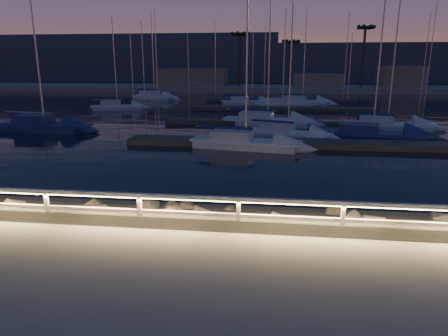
{
  "coord_description": "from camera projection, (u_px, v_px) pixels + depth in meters",
  "views": [
    {
      "loc": [
        -1.08,
        -10.99,
        4.81
      ],
      "look_at": [
        -2.91,
        4.0,
        0.88
      ],
      "focal_mm": 32.0,
      "sensor_mm": 36.0,
      "label": 1
    }
  ],
  "objects": [
    {
      "name": "far_shore",
      "position": [
        278.0,
        87.0,
        82.71
      ],
      "size": [
        160.0,
        14.0,
        5.2
      ],
      "color": "gray",
      "rests_on": "ground"
    },
    {
      "name": "guard_rail",
      "position": [
        305.0,
        209.0,
        11.45
      ],
      "size": [
        44.11,
        0.12,
        1.06
      ],
      "color": "white",
      "rests_on": "ground"
    },
    {
      "name": "sailboat_c",
      "position": [
        265.0,
        120.0,
        36.66
      ],
      "size": [
        8.39,
        3.8,
        13.76
      ],
      "rotation": [
        0.0,
        0.0,
        -0.18
      ],
      "color": "silver",
      "rests_on": "ground"
    },
    {
      "name": "distant_hills",
      "position": [
        215.0,
        64.0,
        141.45
      ],
      "size": [
        230.0,
        37.5,
        18.0
      ],
      "color": "#394258",
      "rests_on": "ground"
    },
    {
      "name": "ground",
      "position": [
        306.0,
        234.0,
        11.64
      ],
      "size": [
        400.0,
        400.0,
        0.0
      ],
      "primitive_type": "plane",
      "color": "gray",
      "rests_on": "ground"
    },
    {
      "name": "sailboat_i",
      "position": [
        116.0,
        106.0,
        48.83
      ],
      "size": [
        6.56,
        3.6,
        10.84
      ],
      "rotation": [
        0.0,
        0.0,
        0.3
      ],
      "color": "silver",
      "rests_on": "ground"
    },
    {
      "name": "sailboat_k",
      "position": [
        301.0,
        101.0,
        55.79
      ],
      "size": [
        7.91,
        4.28,
        12.95
      ],
      "rotation": [
        0.0,
        0.0,
        -0.29
      ],
      "color": "silver",
      "rests_on": "ground"
    },
    {
      "name": "palm_left",
      "position": [
        240.0,
        36.0,
        79.18
      ],
      "size": [
        3.0,
        3.0,
        11.2
      ],
      "color": "#4B3A23",
      "rests_on": "ground"
    },
    {
      "name": "sailboat_d",
      "position": [
        370.0,
        133.0,
        29.85
      ],
      "size": [
        8.18,
        4.08,
        13.34
      ],
      "rotation": [
        0.0,
        0.0,
        -0.24
      ],
      "color": "navy",
      "rests_on": "ground"
    },
    {
      "name": "floating_docks",
      "position": [
        283.0,
        114.0,
        42.96
      ],
      "size": [
        22.0,
        36.0,
        0.4
      ],
      "color": "#5C554C",
      "rests_on": "ground"
    },
    {
      "name": "sailboat_n",
      "position": [
        245.0,
        102.0,
        55.0
      ],
      "size": [
        7.15,
        3.17,
        11.79
      ],
      "rotation": [
        0.0,
        0.0,
        0.17
      ],
      "color": "silver",
      "rests_on": "ground"
    },
    {
      "name": "sailboat_a",
      "position": [
        42.0,
        125.0,
        33.39
      ],
      "size": [
        8.13,
        3.35,
        13.53
      ],
      "rotation": [
        0.0,
        0.0,
        -0.13
      ],
      "color": "navy",
      "rests_on": "ground"
    },
    {
      "name": "sailboat_b",
      "position": [
        286.0,
        133.0,
        30.19
      ],
      "size": [
        6.76,
        3.98,
        11.16
      ],
      "rotation": [
        0.0,
        0.0,
        -0.35
      ],
      "color": "silver",
      "rests_on": "ground"
    },
    {
      "name": "sailboat_m",
      "position": [
        154.0,
        96.0,
        63.39
      ],
      "size": [
        8.07,
        5.17,
        13.49
      ],
      "rotation": [
        0.0,
        0.0,
        -0.42
      ],
      "color": "silver",
      "rests_on": "ground"
    },
    {
      "name": "sailboat_g",
      "position": [
        385.0,
        124.0,
        34.33
      ],
      "size": [
        7.57,
        3.18,
        12.46
      ],
      "rotation": [
        0.0,
        0.0,
        -0.14
      ],
      "color": "silver",
      "rests_on": "ground"
    },
    {
      "name": "palm_right",
      "position": [
        365.0,
        31.0,
        76.14
      ],
      "size": [
        3.0,
        3.0,
        12.2
      ],
      "color": "#4B3A23",
      "rests_on": "ground"
    },
    {
      "name": "sailboat_j",
      "position": [
        281.0,
        104.0,
        51.48
      ],
      "size": [
        7.24,
        4.38,
        11.97
      ],
      "rotation": [
        0.0,
        0.0,
        0.37
      ],
      "color": "silver",
      "rests_on": "ground"
    },
    {
      "name": "sailboat_f",
      "position": [
        243.0,
        141.0,
        26.57
      ],
      "size": [
        7.53,
        3.39,
        12.4
      ],
      "rotation": [
        0.0,
        0.0,
        -0.17
      ],
      "color": "silver",
      "rests_on": "ground"
    },
    {
      "name": "palm_center",
      "position": [
        290.0,
        44.0,
        79.31
      ],
      "size": [
        3.0,
        3.0,
        9.7
      ],
      "color": "#4B3A23",
      "rests_on": "ground"
    },
    {
      "name": "harbor_water",
      "position": [
        283.0,
        121.0,
        41.87
      ],
      "size": [
        400.0,
        440.0,
        0.6
      ],
      "color": "black",
      "rests_on": "ground"
    },
    {
      "name": "riprap",
      "position": [
        225.0,
        218.0,
        13.49
      ],
      "size": [
        24.65,
        2.41,
        1.26
      ],
      "color": "#655E56",
      "rests_on": "ground"
    }
  ]
}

